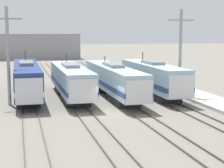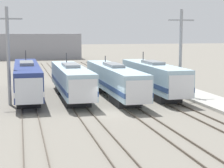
% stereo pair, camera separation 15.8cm
% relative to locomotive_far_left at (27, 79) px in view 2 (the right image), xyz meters
% --- Properties ---
extents(ground_plane, '(400.00, 400.00, 0.00)m').
position_rel_locomotive_far_left_xyz_m(ground_plane, '(7.44, -10.44, -2.17)').
color(ground_plane, slate).
extents(rail_pair_far_left, '(1.50, 120.00, 0.15)m').
position_rel_locomotive_far_left_xyz_m(rail_pair_far_left, '(0.00, -10.44, -2.10)').
color(rail_pair_far_left, '#4C4238').
rests_on(rail_pair_far_left, ground_plane).
extents(rail_pair_center_left, '(1.51, 120.00, 0.15)m').
position_rel_locomotive_far_left_xyz_m(rail_pair_center_left, '(4.96, -10.44, -2.10)').
color(rail_pair_center_left, '#4C4238').
rests_on(rail_pair_center_left, ground_plane).
extents(rail_pair_center_right, '(1.51, 120.00, 0.15)m').
position_rel_locomotive_far_left_xyz_m(rail_pair_center_right, '(9.93, -10.44, -2.10)').
color(rail_pair_center_right, '#4C4238').
rests_on(rail_pair_center_right, ground_plane).
extents(rail_pair_far_right, '(1.50, 120.00, 0.15)m').
position_rel_locomotive_far_left_xyz_m(rail_pair_far_right, '(14.89, -10.44, -2.10)').
color(rail_pair_far_right, '#4C4238').
rests_on(rail_pair_far_right, ground_plane).
extents(locomotive_far_left, '(2.83, 19.55, 5.32)m').
position_rel_locomotive_far_left_xyz_m(locomotive_far_left, '(0.00, 0.00, 0.00)').
color(locomotive_far_left, black).
rests_on(locomotive_far_left, ground_plane).
extents(locomotive_center_left, '(3.04, 17.43, 5.05)m').
position_rel_locomotive_far_left_xyz_m(locomotive_center_left, '(4.96, -1.70, -0.10)').
color(locomotive_center_left, '#232326').
rests_on(locomotive_center_left, ground_plane).
extents(locomotive_center_right, '(2.84, 19.78, 4.63)m').
position_rel_locomotive_far_left_xyz_m(locomotive_center_right, '(9.93, -2.25, -0.11)').
color(locomotive_center_right, '#232326').
rests_on(locomotive_center_right, ground_plane).
extents(locomotive_far_right, '(3.01, 16.88, 5.10)m').
position_rel_locomotive_far_left_xyz_m(locomotive_far_right, '(14.89, -2.11, -0.02)').
color(locomotive_far_right, '#232326').
rests_on(locomotive_far_right, ground_plane).
extents(catenary_tower_left, '(3.12, 0.35, 10.22)m').
position_rel_locomotive_far_left_xyz_m(catenary_tower_left, '(-1.89, -3.98, 3.18)').
color(catenary_tower_left, gray).
rests_on(catenary_tower_left, ground_plane).
extents(catenary_tower_right, '(3.12, 0.35, 10.22)m').
position_rel_locomotive_far_left_xyz_m(catenary_tower_right, '(17.42, -3.98, 3.18)').
color(catenary_tower_right, gray).
rests_on(catenary_tower_right, ground_plane).
extents(platform, '(4.00, 120.00, 0.32)m').
position_rel_locomotive_far_left_xyz_m(platform, '(19.49, -10.44, -2.01)').
color(platform, '#A8A59E').
rests_on(platform, ground_plane).
extents(depot_building, '(44.67, 11.68, 7.20)m').
position_rel_locomotive_far_left_xyz_m(depot_building, '(-6.11, 66.35, 1.43)').
color(depot_building, gray).
rests_on(depot_building, ground_plane).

